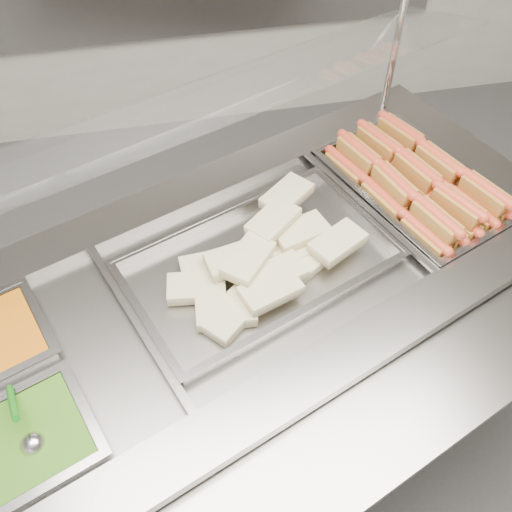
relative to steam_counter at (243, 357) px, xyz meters
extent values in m
cube|color=slate|center=(0.00, 0.00, -0.01)|extent=(2.06, 1.44, 0.92)
cube|color=gray|center=(0.14, -0.34, 0.46)|extent=(1.90, 0.86, 0.03)
cube|color=gray|center=(-0.14, 0.34, 0.46)|extent=(1.90, 0.86, 0.03)
cube|color=gray|center=(0.86, 0.34, 0.46)|extent=(0.35, 0.61, 0.03)
cube|color=black|center=(0.00, 0.00, 0.34)|extent=(1.81, 1.19, 0.02)
cube|color=gray|center=(0.42, 0.17, 0.47)|extent=(0.24, 0.57, 0.01)
cube|color=gray|center=(-0.29, -0.12, 0.47)|extent=(0.24, 0.57, 0.01)
cube|color=gray|center=(0.20, -0.51, 0.43)|extent=(1.87, 0.95, 0.02)
cylinder|color=silver|center=(0.64, 0.62, 0.71)|extent=(0.03, 0.03, 0.47)
cube|color=silver|center=(-0.08, 0.20, 0.88)|extent=(1.74, 0.93, 0.09)
cube|color=#25610F|center=(-0.58, -0.39, 0.44)|extent=(0.36, 0.33, 0.09)
cube|color=#945F1F|center=(0.56, 0.02, 0.46)|extent=(0.11, 0.17, 0.05)
cylinder|color=#BB3D21|center=(0.56, 0.02, 0.48)|extent=(0.10, 0.17, 0.03)
cube|color=#945F1F|center=(0.49, 0.20, 0.46)|extent=(0.11, 0.17, 0.05)
cylinder|color=#BB3D21|center=(0.49, 0.20, 0.48)|extent=(0.09, 0.17, 0.03)
cube|color=#945F1F|center=(0.42, 0.37, 0.46)|extent=(0.11, 0.17, 0.05)
cylinder|color=#BB3D21|center=(0.42, 0.37, 0.48)|extent=(0.10, 0.17, 0.03)
cube|color=#945F1F|center=(0.62, 0.05, 0.46)|extent=(0.11, 0.17, 0.05)
cylinder|color=#BB3D21|center=(0.62, 0.05, 0.48)|extent=(0.10, 0.17, 0.03)
cube|color=#945F1F|center=(0.55, 0.22, 0.46)|extent=(0.11, 0.17, 0.05)
cylinder|color=#BB3D21|center=(0.55, 0.22, 0.48)|extent=(0.09, 0.17, 0.03)
cube|color=#945F1F|center=(0.48, 0.39, 0.46)|extent=(0.11, 0.17, 0.05)
cylinder|color=#BB3D21|center=(0.48, 0.39, 0.48)|extent=(0.10, 0.17, 0.03)
cube|color=#945F1F|center=(0.68, 0.07, 0.46)|extent=(0.11, 0.17, 0.05)
cylinder|color=#BB3D21|center=(0.68, 0.07, 0.48)|extent=(0.09, 0.18, 0.03)
cube|color=#945F1F|center=(0.61, 0.24, 0.46)|extent=(0.11, 0.17, 0.05)
cylinder|color=#BB3D21|center=(0.61, 0.24, 0.48)|extent=(0.10, 0.17, 0.03)
cube|color=#945F1F|center=(0.55, 0.42, 0.46)|extent=(0.11, 0.17, 0.05)
cylinder|color=#BB3D21|center=(0.55, 0.42, 0.48)|extent=(0.10, 0.17, 0.03)
cube|color=#945F1F|center=(0.74, 0.10, 0.46)|extent=(0.11, 0.17, 0.05)
cylinder|color=#BB3D21|center=(0.74, 0.10, 0.48)|extent=(0.09, 0.17, 0.03)
cube|color=#945F1F|center=(0.68, 0.27, 0.46)|extent=(0.11, 0.17, 0.05)
cylinder|color=#BB3D21|center=(0.68, 0.27, 0.48)|extent=(0.09, 0.17, 0.03)
cube|color=#945F1F|center=(0.61, 0.44, 0.46)|extent=(0.11, 0.17, 0.05)
cylinder|color=#BB3D21|center=(0.61, 0.44, 0.48)|extent=(0.10, 0.17, 0.03)
cube|color=#945F1F|center=(0.81, 0.12, 0.46)|extent=(0.11, 0.17, 0.05)
cylinder|color=#BB3D21|center=(0.81, 0.12, 0.48)|extent=(0.10, 0.17, 0.03)
cube|color=#945F1F|center=(0.74, 0.29, 0.46)|extent=(0.11, 0.17, 0.05)
cylinder|color=#BB3D21|center=(0.74, 0.29, 0.48)|extent=(0.09, 0.17, 0.03)
cube|color=#945F1F|center=(0.59, 0.04, 0.51)|extent=(0.11, 0.17, 0.05)
cylinder|color=#BB3D21|center=(0.59, 0.04, 0.54)|extent=(0.09, 0.17, 0.03)
cube|color=#945F1F|center=(0.52, 0.21, 0.51)|extent=(0.10, 0.17, 0.05)
cylinder|color=#BB3D21|center=(0.52, 0.21, 0.54)|extent=(0.08, 0.18, 0.03)
cube|color=#945F1F|center=(0.46, 0.37, 0.51)|extent=(0.11, 0.17, 0.05)
cylinder|color=#BB3D21|center=(0.46, 0.37, 0.54)|extent=(0.10, 0.17, 0.03)
cube|color=#945F1F|center=(0.68, 0.08, 0.51)|extent=(0.12, 0.17, 0.05)
cylinder|color=#BB3D21|center=(0.68, 0.08, 0.54)|extent=(0.11, 0.17, 0.03)
cube|color=#945F1F|center=(0.62, 0.25, 0.51)|extent=(0.11, 0.17, 0.05)
cylinder|color=#BB3D21|center=(0.62, 0.25, 0.54)|extent=(0.09, 0.17, 0.03)
cube|color=#945F1F|center=(0.54, 0.41, 0.51)|extent=(0.12, 0.17, 0.05)
cylinder|color=#BB3D21|center=(0.54, 0.41, 0.54)|extent=(0.10, 0.17, 0.03)
cube|color=#945F1F|center=(0.78, 0.11, 0.51)|extent=(0.11, 0.17, 0.05)
cylinder|color=#BB3D21|center=(0.78, 0.11, 0.54)|extent=(0.10, 0.17, 0.03)
cube|color=#945F1F|center=(0.70, 0.28, 0.51)|extent=(0.11, 0.17, 0.05)
cylinder|color=#BB3D21|center=(0.70, 0.28, 0.54)|extent=(0.10, 0.17, 0.03)
cube|color=#945F1F|center=(0.63, 0.45, 0.51)|extent=(0.12, 0.17, 0.05)
cylinder|color=#BB3D21|center=(0.63, 0.45, 0.54)|extent=(0.11, 0.17, 0.03)
cube|color=tan|center=(-0.06, -0.13, 0.47)|extent=(0.16, 0.10, 0.03)
cube|color=tan|center=(0.20, 0.01, 0.47)|extent=(0.18, 0.16, 0.03)
cube|color=tan|center=(-0.05, -0.14, 0.47)|extent=(0.18, 0.17, 0.03)
cube|color=tan|center=(-0.08, 0.03, 0.47)|extent=(0.16, 0.10, 0.03)
cube|color=tan|center=(-0.13, -0.03, 0.47)|extent=(0.17, 0.11, 0.03)
cube|color=tan|center=(0.06, 0.01, 0.47)|extent=(0.18, 0.18, 0.03)
cube|color=tan|center=(0.04, -0.06, 0.47)|extent=(0.18, 0.17, 0.03)
cube|color=tan|center=(0.15, 0.04, 0.47)|extent=(0.18, 0.14, 0.03)
cube|color=tan|center=(0.09, -0.06, 0.50)|extent=(0.18, 0.13, 0.03)
cube|color=tan|center=(-0.01, 0.01, 0.51)|extent=(0.17, 0.12, 0.03)
cube|color=tan|center=(0.19, 0.08, 0.50)|extent=(0.18, 0.13, 0.03)
cube|color=tan|center=(0.29, 0.02, 0.50)|extent=(0.18, 0.16, 0.03)
cube|color=tan|center=(0.02, 0.03, 0.50)|extent=(0.17, 0.12, 0.03)
cube|color=tan|center=(0.06, -0.11, 0.50)|extent=(0.18, 0.14, 0.03)
cube|color=tan|center=(0.12, 0.11, 0.53)|extent=(0.18, 0.17, 0.03)
cube|color=tan|center=(0.18, 0.21, 0.53)|extent=(0.18, 0.17, 0.03)
cube|color=tan|center=(0.02, -0.01, 0.53)|extent=(0.17, 0.18, 0.03)
sphere|color=silver|center=(-0.54, -0.40, 0.47)|extent=(0.06, 0.06, 0.06)
cylinder|color=#157716|center=(-0.57, -0.32, 0.54)|extent=(0.07, 0.15, 0.11)
camera|label=1|loc=(-0.15, -0.99, 1.71)|focal=40.00mm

